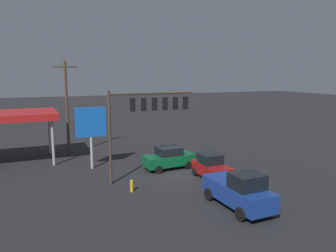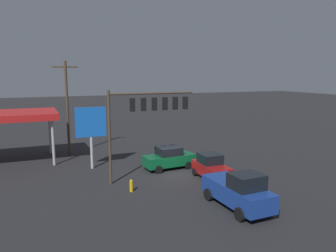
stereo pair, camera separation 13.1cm
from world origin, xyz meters
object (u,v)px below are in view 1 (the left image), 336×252
hatchback_crossing (211,167)px  pickup_parked (239,191)px  traffic_signal_assembly (148,110)px  fire_hydrant (132,186)px  sedan_far (169,158)px  utility_pole (67,106)px  price_sign (91,125)px

hatchback_crossing → pickup_parked: (1.37, 5.65, 0.16)m
traffic_signal_assembly → pickup_parked: 9.26m
traffic_signal_assembly → fire_hydrant: size_ratio=7.99×
traffic_signal_assembly → sedan_far: traffic_signal_assembly is taller
pickup_parked → utility_pole: bearing=-157.4°
fire_hydrant → pickup_parked: bearing=134.6°
traffic_signal_assembly → utility_pole: size_ratio=0.74×
hatchback_crossing → sedan_far: size_ratio=0.85×
price_sign → sedan_far: price_sign is taller
traffic_signal_assembly → hatchback_crossing: traffic_signal_assembly is taller
hatchback_crossing → pickup_parked: pickup_parked is taller
pickup_parked → hatchback_crossing: bearing=164.8°
hatchback_crossing → fire_hydrant: size_ratio=4.38×
traffic_signal_assembly → price_sign: traffic_signal_assembly is taller
traffic_signal_assembly → hatchback_crossing: size_ratio=1.82×
traffic_signal_assembly → hatchback_crossing: 6.70m
utility_pole → pickup_parked: 20.08m
pickup_parked → fire_hydrant: size_ratio=5.97×
traffic_signal_assembly → fire_hydrant: 5.83m
price_sign → pickup_parked: bearing=119.0°
traffic_signal_assembly → hatchback_crossing: bearing=157.9°
utility_pole → hatchback_crossing: bearing=127.5°
utility_pole → fire_hydrant: (-2.81, 12.65, -4.57)m
price_sign → sedan_far: 7.34m
price_sign → pickup_parked: size_ratio=1.02×
traffic_signal_assembly → fire_hydrant: traffic_signal_assembly is taller
price_sign → pickup_parked: 14.23m
pickup_parked → sedan_far: 9.55m
hatchback_crossing → traffic_signal_assembly: bearing=-110.0°
sedan_far → hatchback_crossing: bearing=112.9°
price_sign → pickup_parked: price_sign is taller
utility_pole → price_sign: 6.02m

